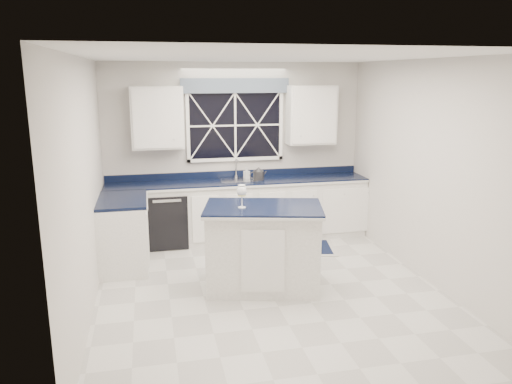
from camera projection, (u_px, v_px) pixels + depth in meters
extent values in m
plane|color=beige|center=(269.00, 290.00, 5.96)|extent=(4.50, 4.50, 0.00)
cube|color=beige|center=(235.00, 151.00, 7.79)|extent=(4.00, 0.10, 2.70)
cube|color=white|center=(239.00, 211.00, 7.71)|extent=(3.98, 0.60, 0.90)
cube|color=white|center=(124.00, 234.00, 6.59)|extent=(0.60, 1.00, 0.90)
cube|color=black|center=(239.00, 182.00, 7.60)|extent=(3.98, 0.64, 0.04)
cube|color=black|center=(167.00, 218.00, 7.49)|extent=(0.60, 0.58, 0.82)
cube|color=black|center=(235.00, 125.00, 7.67)|extent=(1.40, 0.02, 1.00)
cube|color=slate|center=(235.00, 86.00, 7.47)|extent=(1.65, 0.04, 0.22)
cube|color=white|center=(157.00, 118.00, 7.25)|extent=(0.75, 0.34, 0.90)
cube|color=white|center=(311.00, 115.00, 7.74)|extent=(0.75, 0.34, 0.90)
cylinder|color=#B5B5B8|center=(236.00, 176.00, 7.80)|extent=(0.05, 0.05, 0.04)
cylinder|color=#B5B5B8|center=(236.00, 167.00, 7.77)|extent=(0.02, 0.02, 0.28)
cylinder|color=#B5B5B8|center=(237.00, 160.00, 7.65)|extent=(0.02, 0.18, 0.02)
cube|color=white|center=(263.00, 249.00, 5.93)|extent=(1.44, 1.04, 0.97)
cube|color=black|center=(263.00, 208.00, 5.82)|extent=(1.52, 1.12, 0.04)
cube|color=#ABAAA6|center=(293.00, 248.00, 7.39)|extent=(1.33, 0.95, 0.01)
cube|color=black|center=(294.00, 247.00, 7.39)|extent=(1.18, 0.80, 0.01)
cylinder|color=#2D2D2F|center=(259.00, 175.00, 7.62)|extent=(0.19, 0.19, 0.14)
cone|color=#2D2D2F|center=(259.00, 169.00, 7.60)|extent=(0.15, 0.15, 0.06)
torus|color=#2D2D2F|center=(253.00, 175.00, 7.59)|extent=(0.11, 0.03, 0.11)
cylinder|color=#2D2D2F|center=(265.00, 174.00, 7.65)|extent=(0.07, 0.02, 0.09)
cylinder|color=white|center=(242.00, 207.00, 5.75)|extent=(0.09, 0.09, 0.01)
cylinder|color=white|center=(242.00, 201.00, 5.73)|extent=(0.01, 0.01, 0.14)
ellipsoid|color=white|center=(242.00, 191.00, 5.70)|extent=(0.11, 0.11, 0.14)
cylinder|color=#ECE47D|center=(242.00, 193.00, 5.71)|extent=(0.09, 0.09, 0.06)
imported|color=silver|center=(247.00, 173.00, 7.73)|extent=(0.10, 0.10, 0.17)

